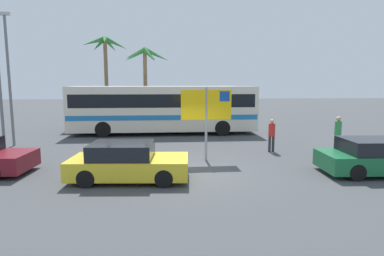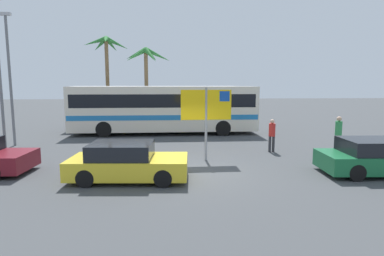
{
  "view_description": "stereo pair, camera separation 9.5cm",
  "coord_description": "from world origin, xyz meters",
  "px_view_note": "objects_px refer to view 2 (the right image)",
  "views": [
    {
      "loc": [
        -0.97,
        -11.93,
        3.37
      ],
      "look_at": [
        0.23,
        3.01,
        1.3
      ],
      "focal_mm": 30.24,
      "sensor_mm": 36.0,
      "label": 1
    },
    {
      "loc": [
        -0.88,
        -11.93,
        3.37
      ],
      "look_at": [
        0.23,
        3.01,
        1.3
      ],
      "focal_mm": 30.24,
      "sensor_mm": 36.0,
      "label": 2
    }
  ],
  "objects_px": {
    "ferry_sign": "(207,108)",
    "car_yellow": "(127,162)",
    "pedestrian_near_sign": "(338,131)",
    "car_green": "(379,157)",
    "bus_rear_coach": "(154,104)",
    "pedestrian_crossing_lot": "(272,133)",
    "bus_front_coach": "(164,107)"
  },
  "relations": [
    {
      "from": "car_green",
      "to": "pedestrian_near_sign",
      "type": "bearing_deg",
      "value": 86.56
    },
    {
      "from": "ferry_sign",
      "to": "pedestrian_crossing_lot",
      "type": "bearing_deg",
      "value": 22.67
    },
    {
      "from": "car_green",
      "to": "ferry_sign",
      "type": "bearing_deg",
      "value": 159.21
    },
    {
      "from": "car_green",
      "to": "pedestrian_crossing_lot",
      "type": "height_order",
      "value": "pedestrian_crossing_lot"
    },
    {
      "from": "ferry_sign",
      "to": "car_yellow",
      "type": "distance_m",
      "value": 4.49
    },
    {
      "from": "bus_front_coach",
      "to": "pedestrian_crossing_lot",
      "type": "height_order",
      "value": "bus_front_coach"
    },
    {
      "from": "ferry_sign",
      "to": "car_yellow",
      "type": "relative_size",
      "value": 0.76
    },
    {
      "from": "bus_front_coach",
      "to": "car_green",
      "type": "distance_m",
      "value": 13.27
    },
    {
      "from": "bus_front_coach",
      "to": "car_green",
      "type": "relative_size",
      "value": 2.73
    },
    {
      "from": "bus_front_coach",
      "to": "bus_rear_coach",
      "type": "bearing_deg",
      "value": 103.98
    },
    {
      "from": "pedestrian_near_sign",
      "to": "pedestrian_crossing_lot",
      "type": "height_order",
      "value": "pedestrian_near_sign"
    },
    {
      "from": "car_green",
      "to": "pedestrian_near_sign",
      "type": "relative_size",
      "value": 2.5
    },
    {
      "from": "car_green",
      "to": "car_yellow",
      "type": "bearing_deg",
      "value": -176.96
    },
    {
      "from": "pedestrian_crossing_lot",
      "to": "pedestrian_near_sign",
      "type": "bearing_deg",
      "value": -98.07
    },
    {
      "from": "ferry_sign",
      "to": "pedestrian_near_sign",
      "type": "distance_m",
      "value": 6.76
    },
    {
      "from": "car_yellow",
      "to": "pedestrian_near_sign",
      "type": "distance_m",
      "value": 10.43
    },
    {
      "from": "pedestrian_near_sign",
      "to": "pedestrian_crossing_lot",
      "type": "distance_m",
      "value": 3.19
    },
    {
      "from": "car_yellow",
      "to": "pedestrian_crossing_lot",
      "type": "height_order",
      "value": "pedestrian_crossing_lot"
    },
    {
      "from": "bus_front_coach",
      "to": "ferry_sign",
      "type": "bearing_deg",
      "value": -75.83
    },
    {
      "from": "bus_rear_coach",
      "to": "pedestrian_crossing_lot",
      "type": "bearing_deg",
      "value": -56.83
    },
    {
      "from": "car_green",
      "to": "bus_rear_coach",
      "type": "bearing_deg",
      "value": 126.05
    },
    {
      "from": "car_green",
      "to": "car_yellow",
      "type": "relative_size",
      "value": 1.06
    },
    {
      "from": "pedestrian_near_sign",
      "to": "car_yellow",
      "type": "bearing_deg",
      "value": -4.81
    },
    {
      "from": "car_yellow",
      "to": "pedestrian_near_sign",
      "type": "xyz_separation_m",
      "value": [
        9.71,
        3.77,
        0.43
      ]
    },
    {
      "from": "car_green",
      "to": "pedestrian_near_sign",
      "type": "height_order",
      "value": "pedestrian_near_sign"
    },
    {
      "from": "bus_rear_coach",
      "to": "pedestrian_crossing_lot",
      "type": "distance_m",
      "value": 11.25
    },
    {
      "from": "bus_front_coach",
      "to": "ferry_sign",
      "type": "relative_size",
      "value": 3.83
    },
    {
      "from": "car_green",
      "to": "car_yellow",
      "type": "xyz_separation_m",
      "value": [
        -9.3,
        -0.03,
        -0.0
      ]
    },
    {
      "from": "bus_front_coach",
      "to": "car_yellow",
      "type": "bearing_deg",
      "value": -96.51
    },
    {
      "from": "bus_rear_coach",
      "to": "pedestrian_crossing_lot",
      "type": "xyz_separation_m",
      "value": [
        6.14,
        -9.39,
        -0.83
      ]
    },
    {
      "from": "bus_rear_coach",
      "to": "car_yellow",
      "type": "distance_m",
      "value": 13.66
    },
    {
      "from": "car_yellow",
      "to": "pedestrian_crossing_lot",
      "type": "relative_size",
      "value": 2.58
    }
  ]
}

